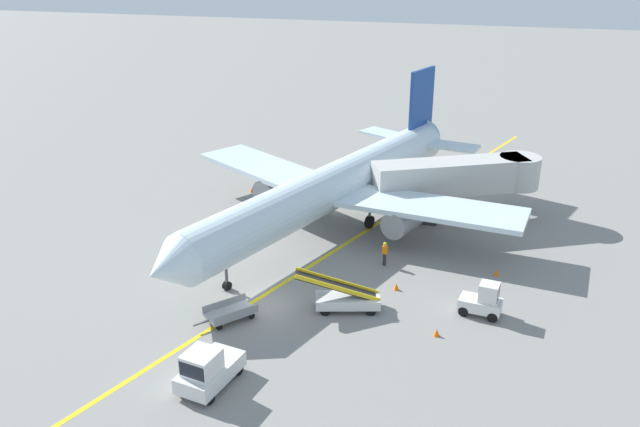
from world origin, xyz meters
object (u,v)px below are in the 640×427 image
Objects in this scene: safety_cone_nose_right at (396,287)px; jet_bridge at (467,176)px; ground_crew_marshaller at (385,253)px; safety_cone_wingtip_left at (437,332)px; baggage_tug_near_wing at (483,301)px; airliner at (335,185)px; safety_cone_wingtip_right at (496,272)px; baggage_cart_loaded at (230,313)px; pushback_tug at (208,369)px; belt_loader_forward_hold at (346,298)px; safety_cone_nose_left at (252,190)px.

jet_bridge is at bearing 76.52° from safety_cone_nose_right.
ground_crew_marshaller is 3.86× the size of safety_cone_wingtip_left.
airliner is at bearing 139.09° from baggage_tug_near_wing.
jet_bridge is 28.56× the size of safety_cone_wingtip_right.
safety_cone_wingtip_right is (12.20, -4.71, -3.20)m from airliner.
safety_cone_nose_right is 1.00× the size of safety_cone_wingtip_right.
baggage_cart_loaded is 7.79× the size of safety_cone_wingtip_right.
baggage_tug_near_wing reaches higher than ground_crew_marshaller.
ground_crew_marshaller reaches higher than safety_cone_wingtip_left.
baggage_tug_near_wing is 5.79× the size of safety_cone_wingtip_left.
safety_cone_wingtip_left is at bearing 36.56° from pushback_tug.
airliner is 15.52m from baggage_tug_near_wing.
jet_bridge is at bearing 98.86° from baggage_tug_near_wing.
baggage_cart_loaded is at bearing -144.41° from safety_cone_nose_right.
belt_loader_forward_hold is 11.72× the size of safety_cone_wingtip_right.
safety_cone_wingtip_left is (9.28, -13.03, -3.20)m from airliner.
baggage_cart_loaded is 10.59m from safety_cone_nose_right.
baggage_cart_loaded is at bearing -161.87° from baggage_tug_near_wing.
pushback_tug is 16.42m from baggage_tug_near_wing.
belt_loader_forward_hold is 11.72× the size of safety_cone_wingtip_left.
airliner is at bearing 107.77° from belt_loader_forward_hold.
safety_cone_wingtip_right is (21.10, -10.07, 0.00)m from safety_cone_nose_left.
belt_loader_forward_hold is (4.71, 8.97, -0.22)m from pushback_tug.
pushback_tug is 1.13× the size of baggage_cart_loaded.
airliner reaches higher than safety_cone_wingtip_left.
pushback_tug is 8.80× the size of safety_cone_nose_left.
safety_cone_wingtip_left is at bearing -90.14° from jet_bridge.
belt_loader_forward_hold reaches higher than safety_cone_nose_left.
baggage_tug_near_wing is 25.63m from safety_cone_nose_left.
safety_cone_nose_left is at bearing 154.48° from safety_cone_wingtip_right.
baggage_cart_loaded reaches higher than safety_cone_wingtip_right.
ground_crew_marshaller is 17.41m from safety_cone_nose_left.
safety_cone_nose_right is (2.49, 3.21, -0.56)m from belt_loader_forward_hold.
safety_cone_wingtip_left is at bearing -109.39° from safety_cone_wingtip_right.
baggage_tug_near_wing is 5.40m from safety_cone_wingtip_right.
jet_bridge is at bearing -2.80° from safety_cone_nose_left.
safety_cone_wingtip_left is 1.00× the size of safety_cone_wingtip_right.
pushback_tug is 1.52× the size of baggage_tug_near_wing.
baggage_tug_near_wing is at bearing -35.22° from ground_crew_marshaller.
airliner is at bearing 80.71° from baggage_cart_loaded.
safety_cone_wingtip_right is (14.59, 9.89, -0.25)m from baggage_cart_loaded.
safety_cone_nose_left is at bearing 126.59° from belt_loader_forward_hold.
baggage_tug_near_wing is at bearing 52.41° from safety_cone_wingtip_left.
safety_cone_wingtip_left is (-0.04, -17.49, -3.32)m from jet_bridge.
ground_crew_marshaller is 3.86× the size of safety_cone_nose_left.
pushback_tug is at bearing -76.78° from baggage_cart_loaded.
safety_cone_wingtip_right is at bearing -72.57° from jet_bridge.
baggage_cart_loaded is at bearing 103.22° from pushback_tug.
safety_cone_wingtip_right is at bearing 31.97° from safety_cone_nose_right.
pushback_tug is at bearing -110.80° from ground_crew_marshaller.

